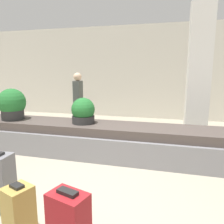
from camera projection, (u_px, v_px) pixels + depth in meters
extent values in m
plane|color=#9E937F|center=(74.00, 210.00, 2.63)|extent=(18.00, 18.00, 0.00)
cube|color=beige|center=(139.00, 72.00, 7.61)|extent=(18.00, 0.06, 3.20)
cube|color=gray|center=(112.00, 144.00, 4.29)|extent=(6.63, 0.95, 0.46)
cube|color=#4C423D|center=(112.00, 129.00, 4.23)|extent=(6.37, 0.79, 0.17)
cube|color=silver|center=(199.00, 73.00, 5.07)|extent=(0.50, 0.50, 3.20)
cube|color=#A3843D|center=(19.00, 212.00, 2.17)|extent=(0.31, 0.31, 0.53)
cube|color=black|center=(17.00, 186.00, 2.12)|extent=(0.15, 0.13, 0.03)
cube|color=black|center=(67.00, 192.00, 1.68)|extent=(0.18, 0.12, 0.03)
cylinder|color=#2D2D2D|center=(83.00, 119.00, 4.34)|extent=(0.44, 0.44, 0.15)
sphere|color=#236B2D|center=(83.00, 109.00, 4.30)|extent=(0.46, 0.46, 0.46)
cylinder|color=#2D2D2D|center=(13.00, 114.00, 4.68)|extent=(0.46, 0.46, 0.21)
sphere|color=#236B2D|center=(12.00, 102.00, 4.63)|extent=(0.58, 0.58, 0.58)
cylinder|color=#282833|center=(75.00, 116.00, 6.24)|extent=(0.11, 0.11, 0.77)
cylinder|color=#282833|center=(82.00, 116.00, 6.19)|extent=(0.11, 0.11, 0.77)
cube|color=#474C47|center=(78.00, 92.00, 6.09)|extent=(0.19, 0.32, 0.61)
sphere|color=beige|center=(78.00, 77.00, 6.01)|extent=(0.22, 0.22, 0.22)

